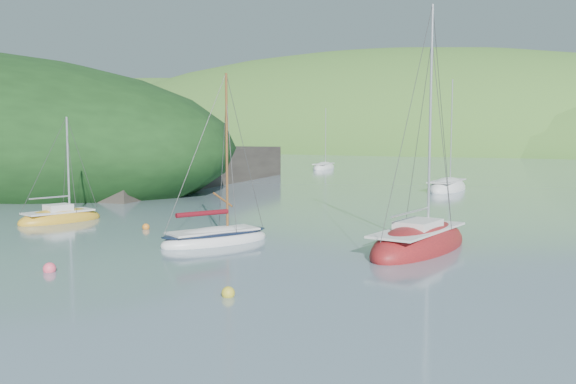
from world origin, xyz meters
The scene contains 8 objects.
ground centered at (0.00, 0.00, 0.00)m, with size 700.00×700.00×0.00m, color slate.
shoreline_hills centered at (-9.66, 172.42, 0.00)m, with size 690.00×135.00×56.00m.
daysailer_white centered at (-5.14, 8.37, 0.21)m, with size 4.36×6.17×8.94m.
sloop_red centered at (4.20, 11.56, 0.23)m, with size 3.60×8.55×12.32m.
sailboat_yellow centered at (-17.74, 9.71, 0.17)m, with size 3.26×5.59×6.97m.
distant_sloop_a centered at (-2.94, 41.48, 0.19)m, with size 2.82×7.83×11.14m.
distant_sloop_c centered at (-27.42, 65.03, 0.17)m, with size 3.31×6.91×9.47m.
mooring_buoys centered at (-1.66, 3.48, 0.12)m, with size 24.01×10.59×0.50m.
Camera 1 is at (13.46, -16.99, 5.56)m, focal length 40.00 mm.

